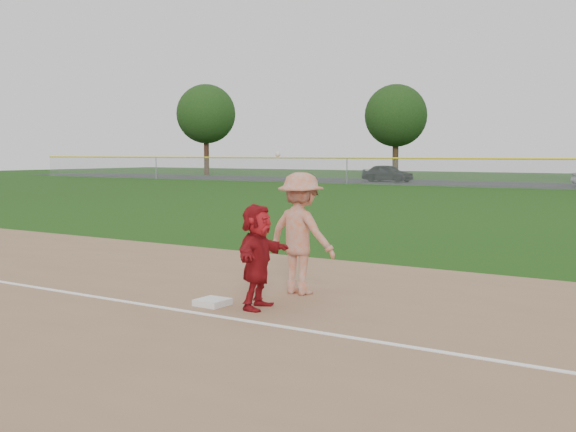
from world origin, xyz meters
The scene contains 8 objects.
ground centered at (0.00, 0.00, 0.00)m, with size 160.00×160.00×0.00m, color #163D0B.
foul_line centered at (0.00, -0.80, 0.03)m, with size 60.00×0.10×0.01m, color white.
first_base centered at (-0.26, -0.24, 0.07)m, with size 0.45×0.45×0.10m, color silver.
base_runner centered at (0.45, -0.03, 0.82)m, with size 1.48×0.47×1.60m, color maroon.
car_left centered at (-19.11, 45.35, 0.73)m, with size 1.71×4.25×1.45m, color black.
first_base_play centered at (0.38, 1.32, 1.04)m, with size 1.39×1.14×2.38m.
tree_0 centered at (-44.00, 52.00, 6.59)m, with size 6.40×6.40×9.81m.
tree_1 centered at (-22.00, 53.00, 5.83)m, with size 5.80×5.80×8.75m.
Camera 1 is at (6.80, -8.80, 2.38)m, focal length 45.00 mm.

